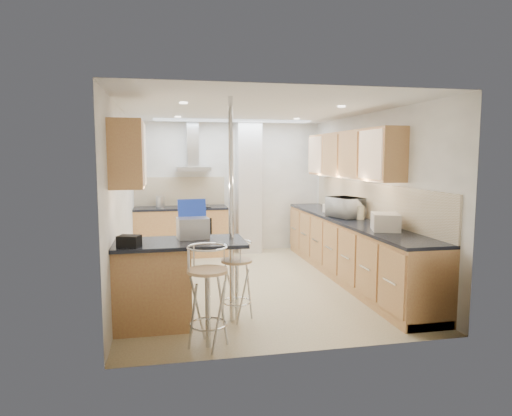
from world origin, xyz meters
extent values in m
plane|color=tan|center=(0.00, 0.00, 0.00)|extent=(4.80, 4.80, 0.00)
cube|color=beige|center=(0.00, 2.40, 1.25)|extent=(3.60, 0.04, 2.50)
cube|color=beige|center=(0.00, -2.40, 1.25)|extent=(3.60, 0.04, 2.50)
cube|color=beige|center=(-1.80, 0.00, 1.25)|extent=(0.04, 4.80, 2.50)
cube|color=beige|center=(1.80, 0.00, 1.25)|extent=(0.04, 4.80, 2.50)
cube|color=white|center=(0.00, 0.00, 2.50)|extent=(3.60, 4.80, 0.02)
cube|color=#BA754A|center=(1.63, 0.40, 1.88)|extent=(0.34, 3.00, 0.72)
cube|color=#BA754A|center=(-1.63, -1.35, 1.88)|extent=(0.34, 0.62, 0.72)
cube|color=beige|center=(1.79, 0.00, 1.18)|extent=(0.03, 4.40, 0.56)
cube|color=beige|center=(-0.95, 2.38, 1.18)|extent=(1.70, 0.03, 0.56)
cube|color=silver|center=(0.35, 2.20, 1.25)|extent=(0.45, 0.40, 2.50)
cube|color=silver|center=(-0.70, 2.15, 1.62)|extent=(0.62, 0.48, 0.08)
cube|color=silver|center=(-0.70, 2.29, 2.06)|extent=(0.22, 0.20, 0.88)
cylinder|color=silver|center=(-0.53, -1.45, 1.25)|extent=(0.05, 0.05, 2.50)
cube|color=black|center=(-0.70, 1.79, 0.45)|extent=(0.58, 0.02, 0.58)
cube|color=black|center=(-0.70, 2.10, 0.93)|extent=(0.58, 0.50, 0.02)
cube|color=tan|center=(0.00, 1.80, 2.48)|extent=(2.80, 0.35, 0.02)
cube|color=#BA754A|center=(1.50, 0.00, 0.44)|extent=(0.60, 4.40, 0.88)
cube|color=black|center=(1.50, 0.00, 0.90)|extent=(0.63, 4.40, 0.04)
cube|color=#BA754A|center=(-0.95, 2.10, 0.44)|extent=(1.70, 0.60, 0.88)
cube|color=black|center=(-0.95, 2.10, 0.90)|extent=(1.70, 0.63, 0.04)
cube|color=#BA754A|center=(-1.12, -1.45, 0.45)|extent=(1.35, 0.62, 0.90)
cube|color=black|center=(-1.12, -1.45, 0.92)|extent=(1.47, 0.72, 0.04)
imported|color=white|center=(1.48, 0.14, 1.08)|extent=(0.51, 0.64, 0.31)
cube|color=#A3A6AB|center=(-0.94, -1.30, 1.06)|extent=(0.36, 0.29, 0.23)
cube|color=black|center=(-1.61, -1.66, 1.00)|extent=(0.26, 0.22, 0.12)
cylinder|color=#EFE2CF|center=(1.55, 0.36, 1.01)|extent=(0.13, 0.13, 0.19)
cylinder|color=#EFE2CF|center=(1.41, 0.82, 0.99)|extent=(0.14, 0.14, 0.13)
cylinder|color=beige|center=(1.61, -0.09, 1.02)|extent=(0.16, 0.16, 0.20)
cylinder|color=white|center=(1.58, -0.94, 1.00)|extent=(0.13, 0.13, 0.15)
cube|color=#EFE2CF|center=(1.50, -1.12, 1.03)|extent=(0.44, 0.50, 0.22)
cylinder|color=silver|center=(-1.32, 2.17, 1.02)|extent=(0.16, 0.16, 0.20)
camera|label=1|loc=(-1.26, -6.40, 1.86)|focal=32.00mm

